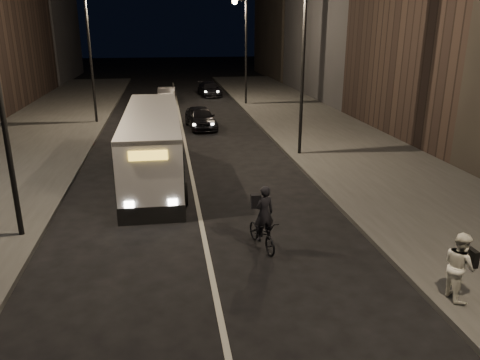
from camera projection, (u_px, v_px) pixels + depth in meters
name	position (u px, v px, depth m)	size (l,w,h in m)	color
ground	(215.00, 292.00, 11.66)	(180.00, 180.00, 0.00)	black
sidewalk_right	(340.00, 143.00, 26.03)	(7.00, 70.00, 0.16)	#343532
sidewalk_left	(17.00, 156.00, 23.48)	(7.00, 70.00, 0.16)	#343532
streetlight_right_mid	(298.00, 47.00, 22.01)	(1.20, 0.44, 8.12)	black
streetlight_right_far	(243.00, 38.00, 37.00)	(1.20, 0.44, 8.12)	black
streetlight_left_near	(4.00, 62.00, 12.92)	(1.20, 0.44, 8.12)	black
streetlight_left_far	(93.00, 41.00, 29.78)	(1.20, 0.44, 8.12)	black
city_bus	(153.00, 142.00, 20.10)	(2.54, 10.65, 2.86)	silver
cyclist_on_bicycle	(263.00, 227.00, 13.75)	(0.99, 1.84, 2.02)	black
pedestrian_woman	(459.00, 266.00, 10.90)	(0.81, 0.63, 1.66)	silver
car_near	(201.00, 117.00, 29.94)	(1.64, 4.08, 1.39)	black
car_mid	(167.00, 94.00, 39.99)	(1.44, 4.12, 1.36)	#333336
car_far	(210.00, 89.00, 43.72)	(1.73, 4.26, 1.24)	black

